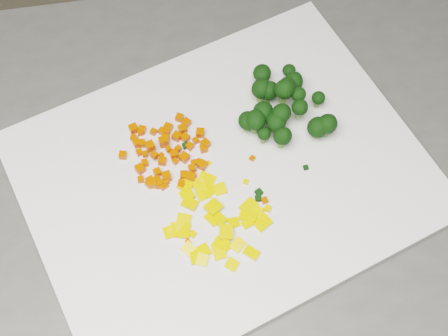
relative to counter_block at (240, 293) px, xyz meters
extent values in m
cube|color=#4E4E4C|center=(0.00, 0.00, 0.00)|extent=(1.00, 0.73, 0.90)
cube|color=silver|center=(-0.02, 0.02, 0.46)|extent=(0.55, 0.48, 0.01)
cube|color=#D23A02|center=(-0.06, 0.04, 0.47)|extent=(0.01, 0.01, 0.01)
cube|color=#D23A02|center=(-0.10, 0.02, 0.47)|extent=(0.01, 0.01, 0.01)
cube|color=#D23A02|center=(-0.04, 0.08, 0.47)|extent=(0.01, 0.01, 0.01)
cube|color=#D23A02|center=(-0.08, 0.06, 0.47)|extent=(0.01, 0.01, 0.01)
cube|color=#D23A02|center=(-0.11, 0.02, 0.47)|extent=(0.01, 0.01, 0.01)
cube|color=#D23A02|center=(-0.04, 0.07, 0.47)|extent=(0.01, 0.01, 0.01)
cube|color=#D23A02|center=(-0.11, 0.10, 0.47)|extent=(0.01, 0.01, 0.01)
cube|color=#D23A02|center=(-0.12, 0.08, 0.47)|extent=(0.01, 0.01, 0.01)
cube|color=#D23A02|center=(-0.07, 0.02, 0.47)|extent=(0.01, 0.01, 0.01)
cube|color=#D23A02|center=(-0.08, 0.02, 0.47)|extent=(0.01, 0.01, 0.01)
cube|color=#D23A02|center=(-0.10, 0.04, 0.47)|extent=(0.01, 0.01, 0.01)
cube|color=#D23A02|center=(-0.09, 0.08, 0.47)|extent=(0.01, 0.01, 0.01)
cube|color=#D23A02|center=(-0.08, 0.05, 0.47)|extent=(0.01, 0.01, 0.01)
cube|color=#D23A02|center=(-0.10, 0.06, 0.47)|extent=(0.01, 0.01, 0.01)
cube|color=#D23A02|center=(-0.11, 0.03, 0.47)|extent=(0.01, 0.01, 0.01)
cube|color=#D23A02|center=(-0.12, 0.10, 0.47)|extent=(0.01, 0.01, 0.01)
cube|color=#D23A02|center=(-0.12, 0.03, 0.47)|extent=(0.01, 0.01, 0.01)
cube|color=#D23A02|center=(-0.09, 0.08, 0.47)|extent=(0.01, 0.01, 0.01)
cube|color=#D23A02|center=(-0.06, 0.10, 0.47)|extent=(0.01, 0.01, 0.01)
cube|color=#D23A02|center=(-0.08, 0.09, 0.47)|extent=(0.01, 0.01, 0.01)
cube|color=#D23A02|center=(-0.11, 0.03, 0.47)|extent=(0.01, 0.01, 0.01)
cube|color=#D23A02|center=(-0.06, 0.07, 0.47)|extent=(0.01, 0.01, 0.01)
cube|color=#D23A02|center=(-0.07, 0.03, 0.47)|extent=(0.01, 0.01, 0.01)
cube|color=#D23A02|center=(-0.13, 0.03, 0.47)|extent=(0.01, 0.01, 0.01)
cube|color=#D23A02|center=(-0.05, 0.04, 0.47)|extent=(0.01, 0.01, 0.01)
cube|color=#D23A02|center=(-0.06, 0.11, 0.47)|extent=(0.01, 0.01, 0.01)
cube|color=#D23A02|center=(-0.07, 0.03, 0.47)|extent=(0.01, 0.01, 0.01)
cube|color=#D23A02|center=(-0.09, 0.10, 0.47)|extent=(0.01, 0.01, 0.01)
cube|color=#D23A02|center=(-0.08, 0.02, 0.47)|extent=(0.01, 0.01, 0.01)
cube|color=#D23A02|center=(-0.04, 0.06, 0.47)|extent=(0.01, 0.01, 0.01)
cube|color=#D23A02|center=(-0.13, 0.05, 0.47)|extent=(0.01, 0.01, 0.01)
cube|color=#D23A02|center=(-0.13, 0.09, 0.47)|extent=(0.01, 0.01, 0.01)
cube|color=#D23A02|center=(-0.11, 0.03, 0.47)|extent=(0.01, 0.01, 0.01)
cube|color=#D23A02|center=(-0.08, 0.10, 0.47)|extent=(0.01, 0.01, 0.01)
cube|color=#D23A02|center=(-0.09, 0.06, 0.47)|extent=(0.01, 0.01, 0.01)
cube|color=#D23A02|center=(-0.05, 0.07, 0.47)|extent=(0.01, 0.01, 0.01)
cube|color=#D23A02|center=(-0.12, 0.08, 0.47)|extent=(0.01, 0.01, 0.01)
cube|color=#D23A02|center=(-0.12, 0.06, 0.47)|extent=(0.01, 0.01, 0.01)
cube|color=#D23A02|center=(-0.11, 0.07, 0.47)|extent=(0.01, 0.01, 0.01)
cube|color=#D23A02|center=(-0.14, 0.07, 0.47)|extent=(0.01, 0.01, 0.01)
cube|color=#D23A02|center=(-0.11, 0.03, 0.47)|extent=(0.01, 0.01, 0.01)
cube|color=#D23A02|center=(-0.12, 0.11, 0.47)|extent=(0.01, 0.01, 0.01)
cube|color=#D23A02|center=(-0.12, 0.05, 0.47)|extent=(0.01, 0.01, 0.01)
cube|color=#D23A02|center=(-0.10, 0.10, 0.47)|extent=(0.01, 0.01, 0.01)
cube|color=#D23A02|center=(-0.11, 0.03, 0.47)|extent=(0.01, 0.01, 0.01)
cube|color=#D23A02|center=(-0.06, 0.09, 0.47)|extent=(0.01, 0.01, 0.01)
cube|color=#D23A02|center=(-0.09, 0.03, 0.47)|extent=(0.01, 0.01, 0.01)
cube|color=#D23A02|center=(-0.05, 0.04, 0.47)|extent=(0.01, 0.01, 0.01)
cube|color=#D23A02|center=(-0.06, 0.08, 0.47)|extent=(0.01, 0.01, 0.01)
cube|color=#D23A02|center=(-0.07, 0.08, 0.47)|extent=(0.01, 0.01, 0.01)
cube|color=#D23A02|center=(-0.09, 0.08, 0.48)|extent=(0.01, 0.01, 0.01)
cube|color=#D23A02|center=(-0.07, 0.05, 0.47)|extent=(0.01, 0.01, 0.01)
cube|color=#D23A02|center=(-0.10, 0.02, 0.47)|extent=(0.01, 0.01, 0.01)
cube|color=#D23A02|center=(-0.07, 0.06, 0.47)|extent=(0.01, 0.01, 0.01)
cube|color=#D23A02|center=(-0.12, 0.07, 0.47)|extent=(0.01, 0.01, 0.01)
cube|color=#D23A02|center=(-0.10, 0.05, 0.47)|extent=(0.01, 0.01, 0.01)
cube|color=#D23A02|center=(-0.12, 0.08, 0.47)|extent=(0.01, 0.01, 0.01)
cube|color=#D23A02|center=(-0.06, 0.04, 0.47)|extent=(0.01, 0.01, 0.01)
cube|color=#D23A02|center=(-0.09, 0.08, 0.47)|extent=(0.01, 0.01, 0.01)
cube|color=#D23A02|center=(-0.11, 0.07, 0.48)|extent=(0.01, 0.01, 0.01)
cube|color=yellow|center=(-0.03, -0.07, 0.46)|extent=(0.02, 0.02, 0.01)
cube|color=yellow|center=(-0.07, 0.00, 0.46)|extent=(0.02, 0.02, 0.01)
cube|color=yellow|center=(-0.04, -0.09, 0.46)|extent=(0.02, 0.02, 0.00)
cube|color=yellow|center=(-0.07, -0.01, 0.47)|extent=(0.02, 0.02, 0.01)
cube|color=yellow|center=(-0.05, -0.07, 0.46)|extent=(0.02, 0.02, 0.01)
cube|color=yellow|center=(-0.08, -0.08, 0.46)|extent=(0.01, 0.02, 0.01)
cube|color=yellow|center=(-0.06, 0.00, 0.46)|extent=(0.02, 0.02, 0.01)
cube|color=yellow|center=(0.00, -0.05, 0.46)|extent=(0.03, 0.03, 0.01)
cube|color=yellow|center=(-0.05, -0.07, 0.47)|extent=(0.02, 0.02, 0.01)
cube|color=yellow|center=(-0.01, -0.03, 0.46)|extent=(0.03, 0.02, 0.01)
cube|color=yellow|center=(-0.09, -0.03, 0.46)|extent=(0.02, 0.02, 0.01)
cube|color=yellow|center=(-0.07, -0.07, 0.46)|extent=(0.02, 0.02, 0.00)
cube|color=yellow|center=(0.00, -0.04, 0.46)|extent=(0.02, 0.02, 0.01)
cube|color=yellow|center=(-0.01, -0.05, 0.46)|extent=(0.02, 0.01, 0.01)
cube|color=yellow|center=(-0.05, -0.04, 0.47)|extent=(0.02, 0.02, 0.01)
cube|color=yellow|center=(-0.07, -0.08, 0.46)|extent=(0.02, 0.02, 0.01)
cube|color=yellow|center=(-0.09, -0.04, 0.46)|extent=(0.03, 0.02, 0.01)
cube|color=yellow|center=(-0.06, 0.01, 0.46)|extent=(0.02, 0.02, 0.01)
cube|color=yellow|center=(-0.03, 0.00, 0.46)|extent=(0.02, 0.02, 0.01)
cube|color=yellow|center=(-0.02, -0.08, 0.47)|extent=(0.02, 0.02, 0.01)
cube|color=yellow|center=(-0.05, 0.00, 0.46)|extent=(0.02, 0.02, 0.00)
cube|color=yellow|center=(-0.05, -0.07, 0.46)|extent=(0.02, 0.02, 0.01)
cube|color=yellow|center=(-0.04, -0.06, 0.47)|extent=(0.02, 0.02, 0.01)
cube|color=yellow|center=(-0.09, -0.04, 0.46)|extent=(0.02, 0.02, 0.01)
cube|color=yellow|center=(-0.03, -0.04, 0.46)|extent=(0.01, 0.01, 0.01)
cube|color=yellow|center=(-0.09, -0.06, 0.46)|extent=(0.02, 0.02, 0.01)
cube|color=yellow|center=(-0.05, -0.03, 0.46)|extent=(0.02, 0.02, 0.01)
cube|color=yellow|center=(-0.07, 0.02, 0.46)|extent=(0.03, 0.03, 0.01)
cube|color=yellow|center=(-0.10, -0.04, 0.46)|extent=(0.02, 0.02, 0.01)
cube|color=yellow|center=(-0.05, 0.02, 0.46)|extent=(0.03, 0.03, 0.01)
cube|color=yellow|center=(-0.01, -0.04, 0.46)|extent=(0.03, 0.02, 0.01)
cube|color=yellow|center=(-0.05, -0.02, 0.47)|extent=(0.02, 0.02, 0.01)
cube|color=black|center=(0.06, 0.05, 0.47)|extent=(0.01, 0.01, 0.01)
cube|color=#D23A02|center=(0.01, -0.02, 0.47)|extent=(0.01, 0.01, 0.01)
cube|color=black|center=(0.01, -0.01, 0.47)|extent=(0.01, 0.01, 0.01)
cube|color=#D23A02|center=(-0.10, 0.02, 0.47)|extent=(0.01, 0.01, 0.01)
cube|color=yellow|center=(-0.04, 0.04, 0.46)|extent=(0.01, 0.01, 0.00)
cube|color=#D23A02|center=(0.01, 0.03, 0.46)|extent=(0.01, 0.01, 0.00)
cube|color=#D23A02|center=(-0.09, -0.06, 0.46)|extent=(0.01, 0.01, 0.00)
cube|color=yellow|center=(0.01, -0.04, 0.47)|extent=(0.01, 0.01, 0.01)
cube|color=yellow|center=(-0.08, -0.05, 0.47)|extent=(0.01, 0.01, 0.01)
cube|color=#D23A02|center=(-0.10, 0.06, 0.46)|extent=(0.01, 0.01, 0.00)
cube|color=black|center=(0.07, 0.01, 0.46)|extent=(0.01, 0.01, 0.00)
cube|color=black|center=(0.01, -0.02, 0.47)|extent=(0.01, 0.01, 0.01)
cube|color=black|center=(-0.06, 0.07, 0.47)|extent=(0.01, 0.01, 0.01)
cube|color=yellow|center=(0.00, 0.01, 0.46)|extent=(0.01, 0.01, 0.00)
camera|label=1|loc=(-0.10, -0.31, 1.14)|focal=50.00mm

